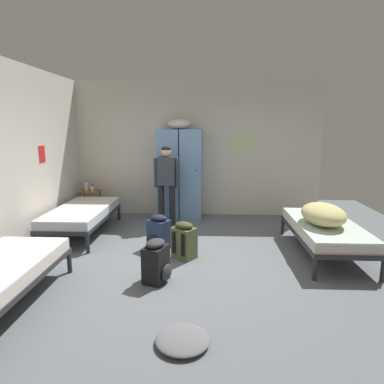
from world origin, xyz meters
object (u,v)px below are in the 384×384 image
Objects in this scene: locker_bank at (180,172)px; backpack_navy at (159,233)px; shelf_unit at (90,201)px; lotion_bottle at (92,188)px; bed_right at (325,229)px; bed_left_rear at (82,213)px; backpack_olive at (185,241)px; water_bottle at (86,186)px; person_traveler at (166,178)px; clothes_pile_grey at (183,339)px; backpack_black at (157,262)px; bedding_heap at (323,214)px.

locker_bank reaches higher than backpack_navy.
lotion_bottle is at bearing -29.74° from shelf_unit.
locker_bank is 3.11m from bed_right.
bed_left_rear is 3.45× the size of backpack_olive.
bed_left_rear is 8.67× the size of water_bottle.
backpack_navy is (1.80, -1.83, -0.41)m from water_bottle.
shelf_unit reaches higher than bed_right.
bed_right is 2.97m from person_traveler.
locker_bank reaches higher than backpack_olive.
backpack_navy is 2.43m from clothes_pile_grey.
water_bottle reaches higher than backpack_black.
locker_bank reaches higher than water_bottle.
bedding_heap is at bearing -30.49° from person_traveler.
backpack_navy is at bearing -24.15° from bed_left_rear.
water_bottle is 2.60m from backpack_navy.
clothes_pile_grey is at bearing -60.59° from water_bottle.
clothes_pile_grey is at bearing -61.31° from shelf_unit.
lotion_bottle is at bearing 99.21° from bed_left_rear.
bed_left_rear reaches higher than clothes_pile_grey.
bedding_heap reaches higher than bed_left_rear.
backpack_black is at bearing -56.84° from water_bottle.
backpack_navy is (-2.55, 0.10, -0.12)m from bed_right.
backpack_olive reaches higher than bed_left_rear.
shelf_unit is 3.50m from backpack_black.
person_traveler is 1.84m from backpack_olive.
bed_left_rear is at bearing -156.63° from person_traveler.
clothes_pile_grey is at bearing -86.62° from backpack_olive.
bedding_heap is 2.96m from clothes_pile_grey.
bed_left_rear is at bearing 123.94° from clothes_pile_grey.
water_bottle is (-1.78, 0.54, -0.26)m from person_traveler.
bedding_heap reaches higher than backpack_navy.
backpack_black is (-0.05, -3.00, -0.71)m from locker_bank.
person_traveler is at bearing 90.95° from backpack_navy.
bed_right is 13.30× the size of lotion_bottle.
person_traveler reaches higher than bed_right.
bed_left_rear is 2.17m from backpack_olive.
shelf_unit is 2.60× the size of water_bottle.
person_traveler is (1.70, -0.52, 0.58)m from shelf_unit.
person_traveler is at bearing 93.86° from backpack_black.
bedding_heap reaches higher than backpack_black.
lotion_bottle is 3.45m from backpack_black.
backpack_navy is (1.47, -0.66, -0.12)m from bed_left_rear.
shelf_unit is at bearing 150.26° from lotion_bottle.
shelf_unit is 1.04× the size of backpack_black.
lotion_bottle is at bearing 163.56° from person_traveler.
lotion_bottle reaches higher than clothes_pile_grey.
bed_right is 2.56m from backpack_navy.
shelf_unit is 1.14× the size of clothes_pile_grey.
locker_bank is 2.02m from water_bottle.
shelf_unit is at bearing 133.60° from backpack_navy.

